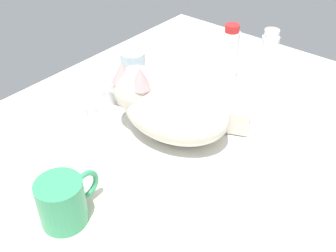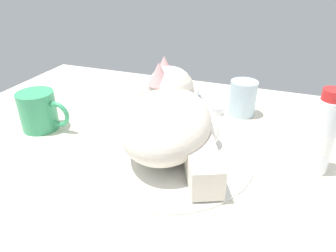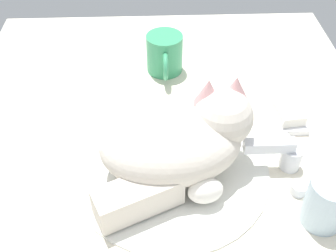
{
  "view_description": "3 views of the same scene",
  "coord_description": "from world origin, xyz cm",
  "px_view_note": "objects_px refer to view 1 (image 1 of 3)",
  "views": [
    {
      "loc": [
        -54.85,
        -43.02,
        54.68
      ],
      "look_at": [
        -2.64,
        -0.12,
        4.23
      ],
      "focal_mm": 44.17,
      "sensor_mm": 36.0,
      "label": 1
    },
    {
      "loc": [
        17.49,
        -47.18,
        33.37
      ],
      "look_at": [
        0.84,
        -1.59,
        7.01
      ],
      "focal_mm": 32.97,
      "sensor_mm": 36.0,
      "label": 2
    },
    {
      "loc": [
        47.01,
        -2.36,
        53.72
      ],
      "look_at": [
        -2.8,
        -0.35,
        7.68
      ],
      "focal_mm": 44.2,
      "sensor_mm": 36.0,
      "label": 3
    }
  ],
  "objects_px": {
    "rinse_cup": "(133,67)",
    "soap_bar": "(61,113)",
    "mouthwash_bottle": "(268,58)",
    "faucet": "(111,95)",
    "toothpaste_bottle": "(230,56)",
    "coffee_mug": "(62,200)",
    "cat": "(170,106)"
  },
  "relations": [
    {
      "from": "toothpaste_bottle",
      "to": "mouthwash_bottle",
      "type": "bearing_deg",
      "value": -48.18
    },
    {
      "from": "coffee_mug",
      "to": "mouthwash_bottle",
      "type": "height_order",
      "value": "mouthwash_bottle"
    },
    {
      "from": "cat",
      "to": "toothpaste_bottle",
      "type": "relative_size",
      "value": 1.72
    },
    {
      "from": "cat",
      "to": "mouthwash_bottle",
      "type": "height_order",
      "value": "cat"
    },
    {
      "from": "mouthwash_bottle",
      "to": "rinse_cup",
      "type": "bearing_deg",
      "value": 130.73
    },
    {
      "from": "rinse_cup",
      "to": "soap_bar",
      "type": "relative_size",
      "value": 1.21
    },
    {
      "from": "coffee_mug",
      "to": "cat",
      "type": "bearing_deg",
      "value": 2.29
    },
    {
      "from": "rinse_cup",
      "to": "soap_bar",
      "type": "height_order",
      "value": "rinse_cup"
    },
    {
      "from": "faucet",
      "to": "rinse_cup",
      "type": "height_order",
      "value": "rinse_cup"
    },
    {
      "from": "rinse_cup",
      "to": "toothpaste_bottle",
      "type": "xyz_separation_m",
      "value": [
        0.16,
        -0.18,
        0.03
      ]
    },
    {
      "from": "soap_bar",
      "to": "coffee_mug",
      "type": "bearing_deg",
      "value": -128.09
    },
    {
      "from": "cat",
      "to": "coffee_mug",
      "type": "relative_size",
      "value": 2.22
    },
    {
      "from": "cat",
      "to": "soap_bar",
      "type": "relative_size",
      "value": 3.82
    },
    {
      "from": "faucet",
      "to": "mouthwash_bottle",
      "type": "xyz_separation_m",
      "value": [
        0.33,
        -0.22,
        0.04
      ]
    },
    {
      "from": "faucet",
      "to": "toothpaste_bottle",
      "type": "bearing_deg",
      "value": -29.76
    },
    {
      "from": "faucet",
      "to": "coffee_mug",
      "type": "height_order",
      "value": "coffee_mug"
    },
    {
      "from": "cat",
      "to": "mouthwash_bottle",
      "type": "xyz_separation_m",
      "value": [
        0.33,
        -0.05,
        -0.01
      ]
    },
    {
      "from": "faucet",
      "to": "coffee_mug",
      "type": "bearing_deg",
      "value": -147.48
    },
    {
      "from": "faucet",
      "to": "cat",
      "type": "xyz_separation_m",
      "value": [
        0.0,
        -0.18,
        0.04
      ]
    },
    {
      "from": "mouthwash_bottle",
      "to": "faucet",
      "type": "bearing_deg",
      "value": 145.82
    },
    {
      "from": "cat",
      "to": "rinse_cup",
      "type": "relative_size",
      "value": 3.16
    },
    {
      "from": "faucet",
      "to": "mouthwash_bottle",
      "type": "height_order",
      "value": "mouthwash_bottle"
    },
    {
      "from": "soap_bar",
      "to": "mouthwash_bottle",
      "type": "relative_size",
      "value": 0.5
    },
    {
      "from": "cat",
      "to": "faucet",
      "type": "bearing_deg",
      "value": 90.09
    },
    {
      "from": "coffee_mug",
      "to": "toothpaste_bottle",
      "type": "xyz_separation_m",
      "value": [
        0.56,
        0.04,
        0.03
      ]
    },
    {
      "from": "cat",
      "to": "rinse_cup",
      "type": "height_order",
      "value": "cat"
    },
    {
      "from": "faucet",
      "to": "soap_bar",
      "type": "relative_size",
      "value": 2.01
    },
    {
      "from": "faucet",
      "to": "rinse_cup",
      "type": "relative_size",
      "value": 1.66
    },
    {
      "from": "coffee_mug",
      "to": "toothpaste_bottle",
      "type": "height_order",
      "value": "toothpaste_bottle"
    },
    {
      "from": "coffee_mug",
      "to": "mouthwash_bottle",
      "type": "bearing_deg",
      "value": -3.28
    },
    {
      "from": "coffee_mug",
      "to": "soap_bar",
      "type": "distance_m",
      "value": 0.29
    },
    {
      "from": "rinse_cup",
      "to": "cat",
      "type": "bearing_deg",
      "value": -117.7
    }
  ]
}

